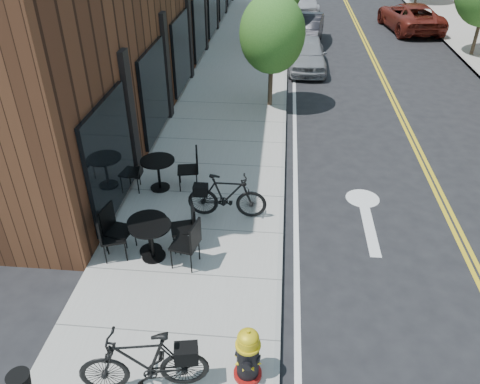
{
  "coord_description": "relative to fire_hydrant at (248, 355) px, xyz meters",
  "views": [
    {
      "loc": [
        -0.2,
        -6.87,
        6.62
      ],
      "look_at": [
        -1.0,
        1.76,
        1.0
      ],
      "focal_mm": 35.0,
      "sensor_mm": 36.0,
      "label": 1
    }
  ],
  "objects": [
    {
      "name": "ground",
      "position": [
        0.51,
        2.21,
        -0.61
      ],
      "size": [
        120.0,
        120.0,
        0.0
      ],
      "primitive_type": "plane",
      "color": "black",
      "rests_on": "ground"
    },
    {
      "name": "sidewalk_near",
      "position": [
        -1.49,
        12.21,
        -0.55
      ],
      "size": [
        4.0,
        70.0,
        0.12
      ],
      "primitive_type": "cube",
      "color": "#9E9B93",
      "rests_on": "ground"
    },
    {
      "name": "tree_near_a",
      "position": [
        -0.09,
        11.21,
        2.0
      ],
      "size": [
        2.2,
        2.2,
        3.81
      ],
      "color": "#382B1E",
      "rests_on": "sidewalk_near"
    },
    {
      "name": "fire_hydrant",
      "position": [
        0.0,
        0.0,
        0.0
      ],
      "size": [
        0.55,
        0.55,
        1.03
      ],
      "rotation": [
        0.0,
        0.0,
        -0.27
      ],
      "color": "maroon",
      "rests_on": "sidewalk_near"
    },
    {
      "name": "bicycle_left",
      "position": [
        -1.53,
        -0.36,
        0.1
      ],
      "size": [
        2.02,
        0.88,
        1.17
      ],
      "primitive_type": "imported",
      "rotation": [
        0.0,
        0.0,
        -1.4
      ],
      "color": "black",
      "rests_on": "sidewalk_near"
    },
    {
      "name": "bicycle_right",
      "position": [
        -0.82,
        4.28,
        0.07
      ],
      "size": [
        1.85,
        0.53,
        1.11
      ],
      "primitive_type": "imported",
      "rotation": [
        0.0,
        0.0,
        1.57
      ],
      "color": "black",
      "rests_on": "sidewalk_near"
    },
    {
      "name": "bistro_set_a",
      "position": [
        -2.19,
        2.66,
        0.05
      ],
      "size": [
        2.04,
        1.02,
        1.08
      ],
      "rotation": [
        0.0,
        0.0,
        -0.21
      ],
      "color": "black",
      "rests_on": "sidewalk_near"
    },
    {
      "name": "bistro_set_b",
      "position": [
        -2.69,
        5.33,
        0.05
      ],
      "size": [
        2.05,
        1.01,
        1.08
      ],
      "rotation": [
        0.0,
        0.0,
        0.19
      ],
      "color": "black",
      "rests_on": "sidewalk_near"
    },
    {
      "name": "bistro_set_c",
      "position": [
        -2.3,
        2.84,
        0.03
      ],
      "size": [
        1.97,
        1.06,
        1.04
      ],
      "rotation": [
        0.0,
        0.0,
        0.31
      ],
      "color": "black",
      "rests_on": "sidewalk_near"
    },
    {
      "name": "parked_car_a",
      "position": [
        1.33,
        15.69,
        0.06
      ],
      "size": [
        1.59,
        3.92,
        1.33
      ],
      "primitive_type": "imported",
      "rotation": [
        0.0,
        0.0,
        0.0
      ],
      "color": "gray",
      "rests_on": "ground"
    },
    {
      "name": "parked_car_b",
      "position": [
        1.31,
        19.44,
        0.13
      ],
      "size": [
        2.14,
        4.62,
        1.47
      ],
      "primitive_type": "imported",
      "rotation": [
        0.0,
        0.0,
        -0.14
      ],
      "color": "black",
      "rests_on": "ground"
    },
    {
      "name": "parked_car_c",
      "position": [
        1.31,
        27.15,
        0.08
      ],
      "size": [
        2.16,
        4.86,
        1.39
      ],
      "primitive_type": "imported",
      "rotation": [
        0.0,
        0.0,
        0.05
      ],
      "color": "#B8B9BE",
      "rests_on": "ground"
    },
    {
      "name": "parked_car_far",
      "position": [
        7.17,
        23.03,
        0.12
      ],
      "size": [
        3.12,
        5.56,
        1.47
      ],
      "primitive_type": "imported",
      "rotation": [
        0.0,
        0.0,
        3.28
      ],
      "color": "maroon",
      "rests_on": "ground"
    }
  ]
}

